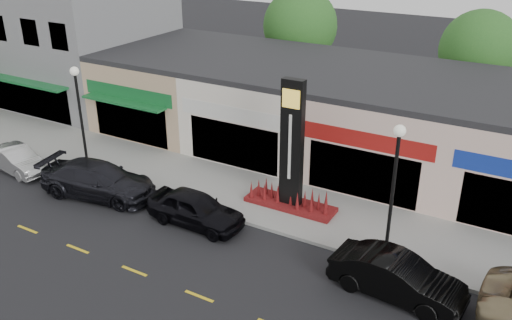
{
  "coord_description": "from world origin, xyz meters",
  "views": [
    {
      "loc": [
        12.43,
        -15.4,
        12.32
      ],
      "look_at": [
        1.31,
        4.0,
        2.17
      ],
      "focal_mm": 38.0,
      "sensor_mm": 36.0,
      "label": 1
    }
  ],
  "objects_px": {
    "car_black_sedan": "(195,209)",
    "car_black_conv": "(397,277)",
    "lamp_west_near": "(80,109)",
    "lamp_east_near": "(394,180)",
    "car_white_van": "(16,160)",
    "car_dark_sedan": "(98,180)",
    "pylon_sign": "(291,164)"
  },
  "relations": [
    {
      "from": "lamp_west_near",
      "to": "car_dark_sedan",
      "type": "height_order",
      "value": "lamp_west_near"
    },
    {
      "from": "car_white_van",
      "to": "pylon_sign",
      "type": "bearing_deg",
      "value": -68.95
    },
    {
      "from": "car_black_sedan",
      "to": "car_black_conv",
      "type": "bearing_deg",
      "value": -92.21
    },
    {
      "from": "car_white_van",
      "to": "car_black_conv",
      "type": "bearing_deg",
      "value": -83.31
    },
    {
      "from": "lamp_west_near",
      "to": "car_dark_sedan",
      "type": "xyz_separation_m",
      "value": [
        2.47,
        -1.67,
        -2.65
      ]
    },
    {
      "from": "car_black_sedan",
      "to": "car_black_conv",
      "type": "distance_m",
      "value": 8.99
    },
    {
      "from": "car_black_conv",
      "to": "car_dark_sedan",
      "type": "bearing_deg",
      "value": 93.63
    },
    {
      "from": "car_white_van",
      "to": "car_black_conv",
      "type": "distance_m",
      "value": 20.22
    },
    {
      "from": "pylon_sign",
      "to": "lamp_west_near",
      "type": "bearing_deg",
      "value": -171.23
    },
    {
      "from": "lamp_east_near",
      "to": "lamp_west_near",
      "type": "bearing_deg",
      "value": 180.0
    },
    {
      "from": "lamp_west_near",
      "to": "lamp_east_near",
      "type": "distance_m",
      "value": 16.0
    },
    {
      "from": "car_dark_sedan",
      "to": "car_black_conv",
      "type": "xyz_separation_m",
      "value": [
        14.52,
        -0.32,
        -0.05
      ]
    },
    {
      "from": "lamp_west_near",
      "to": "car_black_sedan",
      "type": "height_order",
      "value": "lamp_west_near"
    },
    {
      "from": "car_black_sedan",
      "to": "car_white_van",
      "type": "bearing_deg",
      "value": 92.43
    },
    {
      "from": "lamp_west_near",
      "to": "car_black_conv",
      "type": "bearing_deg",
      "value": -6.67
    },
    {
      "from": "car_white_van",
      "to": "car_black_conv",
      "type": "relative_size",
      "value": 0.86
    },
    {
      "from": "lamp_east_near",
      "to": "car_black_conv",
      "type": "height_order",
      "value": "lamp_east_near"
    },
    {
      "from": "lamp_east_near",
      "to": "car_black_sedan",
      "type": "distance_m",
      "value": 8.57
    },
    {
      "from": "pylon_sign",
      "to": "car_dark_sedan",
      "type": "distance_m",
      "value": 9.28
    },
    {
      "from": "car_black_sedan",
      "to": "lamp_east_near",
      "type": "bearing_deg",
      "value": -78.45
    },
    {
      "from": "lamp_west_near",
      "to": "car_dark_sedan",
      "type": "distance_m",
      "value": 3.99
    },
    {
      "from": "lamp_west_near",
      "to": "car_black_sedan",
      "type": "distance_m",
      "value": 8.6
    },
    {
      "from": "car_white_van",
      "to": "car_dark_sedan",
      "type": "xyz_separation_m",
      "value": [
        5.7,
        0.15,
        0.16
      ]
    },
    {
      "from": "car_black_conv",
      "to": "car_black_sedan",
      "type": "bearing_deg",
      "value": 91.84
    },
    {
      "from": "car_dark_sedan",
      "to": "lamp_east_near",
      "type": "bearing_deg",
      "value": -92.8
    },
    {
      "from": "car_dark_sedan",
      "to": "car_white_van",
      "type": "bearing_deg",
      "value": 81.71
    },
    {
      "from": "car_dark_sedan",
      "to": "car_black_sedan",
      "type": "relative_size",
      "value": 1.28
    },
    {
      "from": "pylon_sign",
      "to": "car_black_sedan",
      "type": "distance_m",
      "value": 4.63
    },
    {
      "from": "car_black_conv",
      "to": "pylon_sign",
      "type": "bearing_deg",
      "value": 63.32
    },
    {
      "from": "car_white_van",
      "to": "car_dark_sedan",
      "type": "relative_size",
      "value": 0.71
    },
    {
      "from": "car_black_sedan",
      "to": "lamp_west_near",
      "type": "bearing_deg",
      "value": 80.2
    },
    {
      "from": "lamp_west_near",
      "to": "pylon_sign",
      "type": "height_order",
      "value": "pylon_sign"
    }
  ]
}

